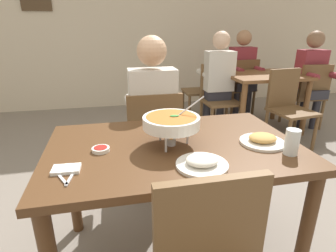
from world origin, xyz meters
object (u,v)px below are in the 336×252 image
Objects in this scene: appetizer_plate at (262,140)px; chair_bg_window at (288,103)px; dining_table_main at (174,162)px; dining_table_far at (263,84)px; patron_bg_middle at (218,76)px; curry_bowl at (171,122)px; patron_bg_right at (311,75)px; patron_bg_left at (242,70)px; chair_diner_main at (153,138)px; chair_bg_right at (308,93)px; chair_bg_corner at (205,86)px; chair_bg_left at (241,85)px; diner_main at (152,109)px; drink_glass at (292,143)px; rice_plate at (202,162)px; sauce_dish at (101,149)px; chair_bg_middle at (218,95)px.

appetizer_plate is 0.27× the size of chair_bg_window.
dining_table_far is (1.69, 1.95, -0.03)m from dining_table_main.
patron_bg_middle reaches higher than dining_table_far.
curry_bowl is 0.25× the size of patron_bg_right.
patron_bg_middle is (-0.64, 0.61, 0.24)m from chair_bg_window.
patron_bg_left is 0.93m from patron_bg_right.
chair_diner_main is at bearing -132.88° from patron_bg_left.
chair_bg_right and chair_bg_corner have the same top height.
chair_bg_left is at bearing 56.32° from curry_bowl.
chair_diner_main and chair_bg_window have the same top height.
chair_diner_main and chair_bg_corner have the same top height.
chair_diner_main is 0.69× the size of patron_bg_right.
diner_main is at bearing -129.99° from patron_bg_middle.
chair_bg_right is at bearing 46.19° from appetizer_plate.
diner_main reaches higher than drink_glass.
appetizer_plate is at bearing -11.08° from dining_table_main.
dining_table_far is (1.69, 1.23, 0.12)m from chair_diner_main.
drink_glass reaches higher than rice_plate.
chair_bg_left is (2.04, 2.50, -0.27)m from sauce_dish.
chair_diner_main is at bearing -120.71° from chair_bg_corner.
diner_main is 2.60m from patron_bg_right.
chair_bg_middle reaches higher than dining_table_far.
chair_bg_middle is (0.60, 2.08, -0.28)m from appetizer_plate.
patron_bg_right is at bearing 49.41° from drink_glass.
chair_bg_corner is at bearing 66.89° from dining_table_main.
dining_table_far is 0.57m from chair_bg_left.
dining_table_far is 0.86m from chair_bg_corner.
diner_main reaches higher than dining_table_main.
patron_bg_left is at bearing -4.49° from chair_bg_corner.
chair_bg_window is at bearing -87.42° from dining_table_far.
chair_bg_middle and chair_bg_window have the same top height.
chair_bg_corner is (-0.57, 0.04, 0.00)m from chair_bg_left.
chair_bg_middle is at bearing -81.71° from patron_bg_middle.
drink_glass is 2.33m from patron_bg_middle.
dining_table_far is at bearing 173.34° from patron_bg_right.
dining_table_main is 1.49× the size of chair_bg_middle.
chair_diner_main is 1.71m from patron_bg_middle.
rice_plate is at bearing -136.96° from chair_bg_right.
chair_bg_right is at bearing -44.39° from chair_bg_left.
appetizer_plate is at bearing -120.85° from dining_table_far.
patron_bg_middle reaches higher than sauce_dish.
patron_bg_left is at bearing 60.15° from rice_plate.
chair_bg_corner is at bearing 150.62° from chair_bg_right.
patron_bg_middle is at bearing 171.64° from chair_bg_right.
chair_bg_middle is at bearing 49.90° from chair_diner_main.
diner_main is at bearing -121.17° from chair_bg_corner.
chair_bg_middle is at bearing 61.63° from dining_table_main.
curry_bowl is 1.39× the size of rice_plate.
patron_bg_middle is 1.00× the size of patron_bg_right.
chair_diner_main is 2.09m from dining_table_far.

